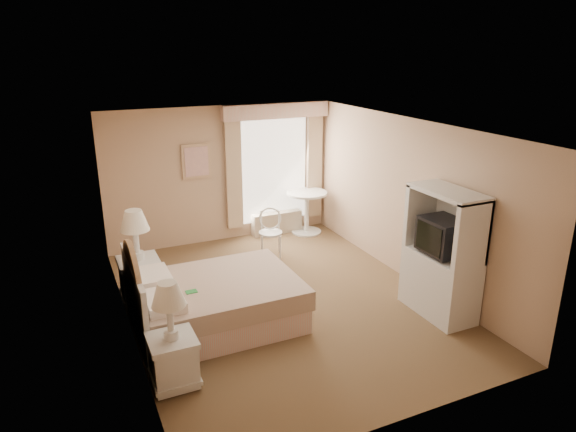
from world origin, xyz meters
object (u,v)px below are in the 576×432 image
bed (210,302)px  round_table (307,206)px  nightstand_near (172,348)px  armoire (442,264)px  nightstand_far (139,268)px  cafe_chair (270,228)px

bed → round_table: bearing=43.9°
nightstand_near → armoire: 3.66m
nightstand_far → cafe_chair: 2.50m
nightstand_near → round_table: (3.43, 3.66, 0.10)m
cafe_chair → armoire: size_ratio=0.48×
nightstand_near → armoire: size_ratio=0.68×
round_table → cafe_chair: size_ratio=0.99×
cafe_chair → nightstand_far: bearing=-140.8°
bed → nightstand_near: (-0.72, -1.05, 0.11)m
bed → cafe_chair: bearing=48.9°
nightstand_near → cafe_chair: bearing=51.2°
bed → nightstand_near: 1.27m
nightstand_near → round_table: 5.02m
armoire → bed: bearing=161.7°
bed → armoire: armoire is taller
nightstand_far → cafe_chair: bearing=19.2°
armoire → round_table: bearing=93.6°
cafe_chair → armoire: armoire is taller
round_table → armoire: armoire is taller
bed → round_table: (2.71, 2.61, 0.21)m
bed → armoire: (2.94, -0.97, 0.39)m
round_table → cafe_chair: bearing=-145.9°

